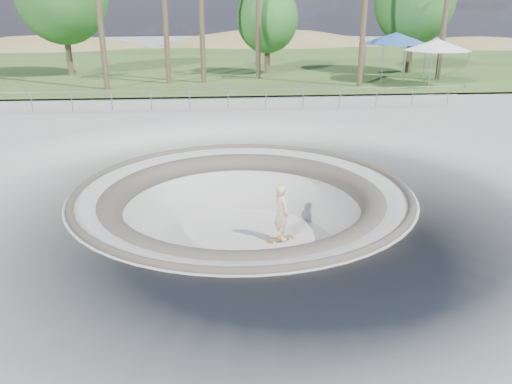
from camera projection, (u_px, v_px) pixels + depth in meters
ground at (242, 190)px, 15.22m from camera, size 180.00×180.00×0.00m
skate_bowl at (243, 244)px, 15.86m from camera, size 14.00×14.00×4.10m
grass_strip at (220, 63)px, 46.87m from camera, size 180.00×36.00×0.12m
distant_hills at (244, 98)px, 71.34m from camera, size 103.20×45.00×28.60m
safety_railing at (228, 99)px, 26.18m from camera, size 25.00×0.06×1.03m
skateboard at (281, 238)px, 16.21m from camera, size 0.88×0.49×0.09m
skater at (281, 212)px, 15.89m from camera, size 0.67×0.78×1.82m
canopy_white at (437, 45)px, 32.16m from camera, size 5.74×5.74×3.00m
canopy_blue at (396, 38)px, 34.55m from camera, size 6.48×6.48×3.29m
bushy_tree_mid at (267, 19)px, 37.82m from camera, size 4.69×4.27×6.77m
bushy_tree_right at (415, 1)px, 37.98m from camera, size 6.14×5.58×8.85m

